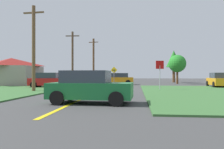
{
  "coord_description": "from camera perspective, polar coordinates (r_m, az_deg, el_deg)",
  "views": [
    {
      "loc": [
        3.12,
        -21.77,
        1.43
      ],
      "look_at": [
        0.4,
        3.92,
        1.42
      ],
      "focal_mm": 36.31,
      "sensor_mm": 36.0,
      "label": 1
    }
  ],
  "objects": [
    {
      "name": "car_on_crossroad",
      "position": [
        27.7,
        25.35,
        -1.27
      ],
      "size": [
        2.23,
        4.49,
        1.62
      ],
      "rotation": [
        0.0,
        0.0,
        1.49
      ],
      "color": "orange",
      "rests_on": "ground"
    },
    {
      "name": "direction_sign",
      "position": [
        30.36,
        0.5,
        0.22
      ],
      "size": [
        0.9,
        0.16,
        2.47
      ],
      "color": "slate",
      "rests_on": "ground"
    },
    {
      "name": "car_approaching_junction",
      "position": [
        32.29,
        1.55,
        -1.08
      ],
      "size": [
        4.49,
        2.18,
        1.62
      ],
      "rotation": [
        0.0,
        0.0,
        3.16
      ],
      "color": "orange",
      "rests_on": "ground"
    },
    {
      "name": "pine_tree_center",
      "position": [
        35.65,
        16.11,
        2.64
      ],
      "size": [
        2.64,
        2.64,
        4.4
      ],
      "color": "brown",
      "rests_on": "ground"
    },
    {
      "name": "parked_car_near_building",
      "position": [
        25.56,
        -15.62,
        -1.38
      ],
      "size": [
        4.42,
        2.59,
        1.62
      ],
      "rotation": [
        0.0,
        0.0,
        0.13
      ],
      "color": "red",
      "rests_on": "ground"
    },
    {
      "name": "ground_plane",
      "position": [
        22.04,
        -2.11,
        -3.7
      ],
      "size": [
        120.0,
        120.0,
        0.0
      ],
      "primitive_type": "plane",
      "color": "#3E3E3E"
    },
    {
      "name": "grass_verge_right",
      "position": [
        19.0,
        26.34,
        -4.18
      ],
      "size": [
        12.0,
        20.0,
        0.08
      ],
      "primitive_type": "cube",
      "color": "#386732",
      "rests_on": "ground"
    },
    {
      "name": "utility_pole_mid",
      "position": [
        30.3,
        -9.92,
        4.27
      ],
      "size": [
        1.8,
        0.27,
        7.06
      ],
      "color": "brown",
      "rests_on": "ground"
    },
    {
      "name": "barn",
      "position": [
        32.91,
        -24.03,
        0.67
      ],
      "size": [
        7.11,
        7.31,
        3.61
      ],
      "color": "gray",
      "rests_on": "ground"
    },
    {
      "name": "utility_pole_near",
      "position": [
        19.8,
        -19.13,
        6.51
      ],
      "size": [
        1.8,
        0.29,
        7.08
      ],
      "color": "brown",
      "rests_on": "ground"
    },
    {
      "name": "utility_pole_far",
      "position": [
        41.1,
        -4.68,
        3.65
      ],
      "size": [
        1.8,
        0.4,
        7.89
      ],
      "color": "brown",
      "rests_on": "ground"
    },
    {
      "name": "stop_sign",
      "position": [
        21.0,
        11.95,
        1.25
      ],
      "size": [
        0.73,
        0.19,
        2.68
      ],
      "rotation": [
        0.0,
        0.0,
        3.36
      ],
      "color": "#9EA0A8",
      "rests_on": "ground"
    },
    {
      "name": "car_behind_on_main_road",
      "position": [
        11.27,
        -5.6,
        -3.16
      ],
      "size": [
        4.15,
        2.29,
        1.62
      ],
      "rotation": [
        0.0,
        0.0,
        -0.05
      ],
      "color": "#196B33",
      "rests_on": "ground"
    },
    {
      "name": "oak_tree_left",
      "position": [
        42.4,
        15.29,
        3.75
      ],
      "size": [
        2.73,
        2.73,
        5.76
      ],
      "color": "brown",
      "rests_on": "ground"
    },
    {
      "name": "lane_stripe_center",
      "position": [
        14.19,
        -6.73,
        -5.74
      ],
      "size": [
        0.2,
        14.0,
        0.01
      ],
      "primitive_type": "cube",
      "color": "yellow",
      "rests_on": "ground"
    }
  ]
}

